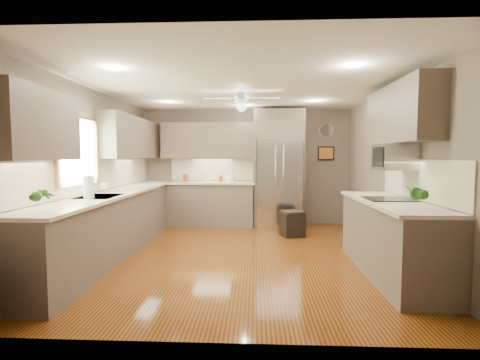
# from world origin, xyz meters

# --- Properties ---
(floor) EXTENTS (5.00, 5.00, 0.00)m
(floor) POSITION_xyz_m (0.00, 0.00, 0.00)
(floor) COLOR #461B09
(floor) RESTS_ON ground
(ceiling) EXTENTS (5.00, 5.00, 0.00)m
(ceiling) POSITION_xyz_m (0.00, 0.00, 2.50)
(ceiling) COLOR white
(ceiling) RESTS_ON ground
(wall_back) EXTENTS (4.50, 0.00, 4.50)m
(wall_back) POSITION_xyz_m (0.00, 2.50, 1.25)
(wall_back) COLOR #63564B
(wall_back) RESTS_ON ground
(wall_front) EXTENTS (4.50, 0.00, 4.50)m
(wall_front) POSITION_xyz_m (0.00, -2.50, 1.25)
(wall_front) COLOR #63564B
(wall_front) RESTS_ON ground
(wall_left) EXTENTS (0.00, 5.00, 5.00)m
(wall_left) POSITION_xyz_m (-2.25, 0.00, 1.25)
(wall_left) COLOR #63564B
(wall_left) RESTS_ON ground
(wall_right) EXTENTS (0.00, 5.00, 5.00)m
(wall_right) POSITION_xyz_m (2.25, 0.00, 1.25)
(wall_right) COLOR #63564B
(wall_right) RESTS_ON ground
(canister_a) EXTENTS (0.11, 0.11, 0.17)m
(canister_a) POSITION_xyz_m (-1.29, 2.24, 1.02)
(canister_a) COLOR #942E10
(canister_a) RESTS_ON back_run
(canister_c) EXTENTS (0.15, 0.15, 0.20)m
(canister_c) POSITION_xyz_m (-0.82, 2.21, 1.03)
(canister_c) COLOR beige
(canister_c) RESTS_ON back_run
(canister_d) EXTENTS (0.08, 0.08, 0.13)m
(canister_d) POSITION_xyz_m (-0.53, 2.24, 1.00)
(canister_d) COLOR #942E10
(canister_d) RESTS_ON back_run
(soap_bottle) EXTENTS (0.09, 0.09, 0.19)m
(soap_bottle) POSITION_xyz_m (-2.07, 0.02, 1.04)
(soap_bottle) COLOR white
(soap_bottle) RESTS_ON left_run
(potted_plant_left) EXTENTS (0.18, 0.13, 0.32)m
(potted_plant_left) POSITION_xyz_m (-1.93, -1.83, 1.10)
(potted_plant_left) COLOR #225618
(potted_plant_left) RESTS_ON left_run
(potted_plant_right) EXTENTS (0.21, 0.19, 0.32)m
(potted_plant_right) POSITION_xyz_m (1.91, -1.43, 1.10)
(potted_plant_right) COLOR #225618
(potted_plant_right) RESTS_ON right_run
(bowl) EXTENTS (0.29, 0.29, 0.05)m
(bowl) POSITION_xyz_m (-0.32, 2.24, 0.97)
(bowl) COLOR beige
(bowl) RESTS_ON back_run
(left_run) EXTENTS (0.65, 4.70, 1.45)m
(left_run) POSITION_xyz_m (-1.95, 0.15, 0.48)
(left_run) COLOR brown
(left_run) RESTS_ON ground
(back_run) EXTENTS (1.85, 0.65, 1.45)m
(back_run) POSITION_xyz_m (-0.72, 2.20, 0.48)
(back_run) COLOR brown
(back_run) RESTS_ON ground
(uppers) EXTENTS (4.50, 4.70, 0.95)m
(uppers) POSITION_xyz_m (-0.74, 0.71, 1.87)
(uppers) COLOR brown
(uppers) RESTS_ON wall_left
(window) EXTENTS (0.05, 1.12, 0.92)m
(window) POSITION_xyz_m (-2.22, -0.50, 1.55)
(window) COLOR #BFF2B2
(window) RESTS_ON wall_left
(sink) EXTENTS (0.50, 0.70, 0.32)m
(sink) POSITION_xyz_m (-1.93, -0.50, 0.91)
(sink) COLOR silver
(sink) RESTS_ON left_run
(refrigerator) EXTENTS (1.06, 0.75, 2.45)m
(refrigerator) POSITION_xyz_m (0.70, 2.16, 1.19)
(refrigerator) COLOR silver
(refrigerator) RESTS_ON ground
(right_run) EXTENTS (0.70, 2.20, 1.45)m
(right_run) POSITION_xyz_m (1.93, -0.80, 0.48)
(right_run) COLOR brown
(right_run) RESTS_ON ground
(microwave) EXTENTS (0.43, 0.55, 0.34)m
(microwave) POSITION_xyz_m (2.03, -0.55, 1.48)
(microwave) COLOR silver
(microwave) RESTS_ON wall_right
(ceiling_fan) EXTENTS (1.18, 1.18, 0.32)m
(ceiling_fan) POSITION_xyz_m (-0.00, 0.30, 2.33)
(ceiling_fan) COLOR white
(ceiling_fan) RESTS_ON ceiling
(recessed_lights) EXTENTS (2.84, 3.14, 0.01)m
(recessed_lights) POSITION_xyz_m (-0.04, 0.40, 2.49)
(recessed_lights) COLOR white
(recessed_lights) RESTS_ON ceiling
(wall_clock) EXTENTS (0.30, 0.03, 0.30)m
(wall_clock) POSITION_xyz_m (1.75, 2.48, 2.05)
(wall_clock) COLOR white
(wall_clock) RESTS_ON wall_back
(framed_print) EXTENTS (0.36, 0.03, 0.30)m
(framed_print) POSITION_xyz_m (1.75, 2.48, 1.55)
(framed_print) COLOR black
(framed_print) RESTS_ON wall_back
(stool) EXTENTS (0.47, 0.47, 0.46)m
(stool) POSITION_xyz_m (0.91, 1.25, 0.24)
(stool) COLOR black
(stool) RESTS_ON ground
(paper_towel) EXTENTS (0.13, 0.13, 0.33)m
(paper_towel) POSITION_xyz_m (-1.94, -0.79, 1.08)
(paper_towel) COLOR white
(paper_towel) RESTS_ON left_run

